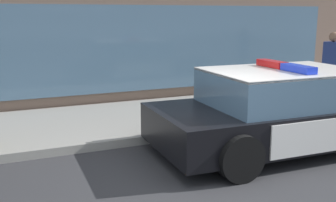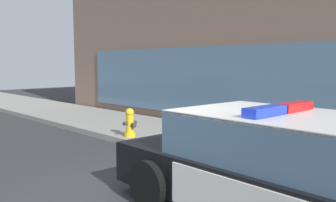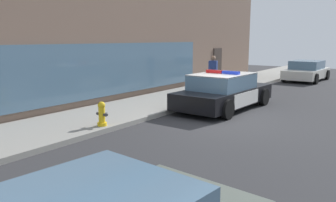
% 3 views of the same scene
% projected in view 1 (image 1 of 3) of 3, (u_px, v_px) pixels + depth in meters
% --- Properties ---
extents(ground, '(48.00, 48.00, 0.00)m').
position_uv_depth(ground, '(209.00, 184.00, 5.55)').
color(ground, '#303033').
extents(sidewalk, '(48.00, 2.99, 0.15)m').
position_uv_depth(sidewalk, '(131.00, 120.00, 8.62)').
color(sidewalk, gray).
rests_on(sidewalk, ground).
extents(police_cruiser, '(4.86, 2.25, 1.49)m').
position_uv_depth(police_cruiser, '(288.00, 110.00, 6.92)').
color(police_cruiser, black).
rests_on(police_cruiser, ground).
extents(pedestrian_on_sidewalk, '(0.36, 0.45, 1.71)m').
position_uv_depth(pedestrian_on_sidewalk, '(332.00, 67.00, 9.98)').
color(pedestrian_on_sidewalk, '#23232D').
rests_on(pedestrian_on_sidewalk, sidewalk).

